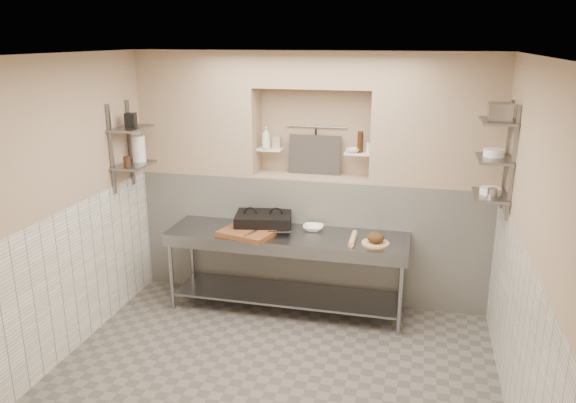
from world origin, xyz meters
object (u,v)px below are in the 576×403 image
(bread_loaf, at_px, (376,237))
(panini_press, at_px, (263,221))
(rolling_pin, at_px, (353,239))
(jug_left, at_px, (139,149))
(prep_table, at_px, (286,256))
(mixing_bowl, at_px, (313,228))
(cutting_board, at_px, (247,233))
(bowl_alcove, at_px, (352,150))
(bottle_soap, at_px, (266,138))

(bread_loaf, bearing_deg, panini_press, 170.32)
(panini_press, xyz_separation_m, rolling_pin, (1.02, -0.19, -0.05))
(jug_left, bearing_deg, rolling_pin, -1.47)
(jug_left, bearing_deg, prep_table, -0.02)
(mixing_bowl, bearing_deg, panini_press, -174.84)
(cutting_board, distance_m, rolling_pin, 1.13)
(cutting_board, xyz_separation_m, bowl_alcove, (1.02, 0.68, 0.81))
(rolling_pin, relative_size, bowl_alcove, 2.53)
(bread_loaf, distance_m, jug_left, 2.74)
(bread_loaf, height_order, bottle_soap, bottle_soap)
(panini_press, bearing_deg, bread_loaf, -19.84)
(cutting_board, xyz_separation_m, rolling_pin, (1.13, 0.08, 0.00))
(bread_loaf, bearing_deg, prep_table, 175.21)
(mixing_bowl, relative_size, bread_loaf, 1.27)
(bottle_soap, bearing_deg, panini_press, -80.10)
(panini_press, xyz_separation_m, jug_left, (-1.38, -0.13, 0.77))
(bread_loaf, bearing_deg, mixing_bowl, 159.34)
(panini_press, distance_m, jug_left, 1.58)
(bottle_soap, xyz_separation_m, jug_left, (-1.31, -0.52, -0.08))
(mixing_bowl, relative_size, rolling_pin, 0.59)
(mixing_bowl, relative_size, jug_left, 0.79)
(bread_loaf, bearing_deg, bottle_soap, 155.53)
(cutting_board, xyz_separation_m, bottle_soap, (0.04, 0.66, 0.91))
(cutting_board, bearing_deg, jug_left, 173.61)
(prep_table, relative_size, bread_loaf, 14.62)
(cutting_board, relative_size, bottle_soap, 2.19)
(prep_table, height_order, bread_loaf, bread_loaf)
(mixing_bowl, bearing_deg, cutting_board, -153.88)
(prep_table, xyz_separation_m, mixing_bowl, (0.26, 0.18, 0.29))
(prep_table, bearing_deg, bottle_soap, 124.89)
(prep_table, height_order, mixing_bowl, mixing_bowl)
(prep_table, height_order, bowl_alcove, bowl_alcove)
(panini_press, distance_m, bowl_alcove, 1.25)
(bottle_soap, xyz_separation_m, bowl_alcove, (0.98, 0.02, -0.10))
(cutting_board, bearing_deg, bowl_alcove, 33.68)
(prep_table, distance_m, panini_press, 0.47)
(panini_press, relative_size, mixing_bowl, 2.97)
(bread_loaf, bearing_deg, cutting_board, -177.42)
(panini_press, distance_m, bottle_soap, 0.94)
(jug_left, bearing_deg, cutting_board, -6.39)
(bottle_soap, bearing_deg, cutting_board, -93.63)
(bowl_alcove, bearing_deg, prep_table, -138.83)
(mixing_bowl, relative_size, bowl_alcove, 1.48)
(rolling_pin, bearing_deg, jug_left, 178.53)
(rolling_pin, bearing_deg, bread_loaf, -4.67)
(cutting_board, distance_m, bread_loaf, 1.36)
(cutting_board, bearing_deg, rolling_pin, 4.06)
(bread_loaf, distance_m, bowl_alcove, 1.04)
(panini_press, relative_size, bread_loaf, 3.76)
(rolling_pin, relative_size, bread_loaf, 2.16)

